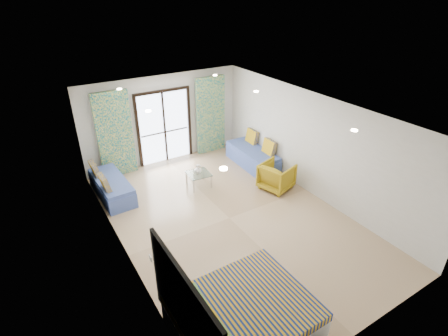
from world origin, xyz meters
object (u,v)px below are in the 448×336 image
daybed_right (253,156)px  daybed_left (111,187)px  coffee_table (199,175)px  bed (242,317)px  armchair (277,175)px

daybed_right → daybed_left: bearing=175.1°
coffee_table → daybed_left: bearing=161.1°
daybed_left → daybed_right: 4.27m
bed → daybed_right: (3.60, 4.67, -0.01)m
daybed_right → coffee_table: 2.04m
armchair → coffee_table: bearing=38.3°
coffee_table → daybed_right: bearing=6.6°
bed → armchair: bearing=44.0°
daybed_right → coffee_table: daybed_right is taller
coffee_table → armchair: 2.14m
daybed_right → armchair: daybed_right is taller
bed → coffee_table: size_ratio=3.06×
daybed_left → coffee_table: bearing=-21.0°
daybed_left → daybed_right: (4.23, -0.52, 0.02)m
daybed_left → armchair: daybed_left is taller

